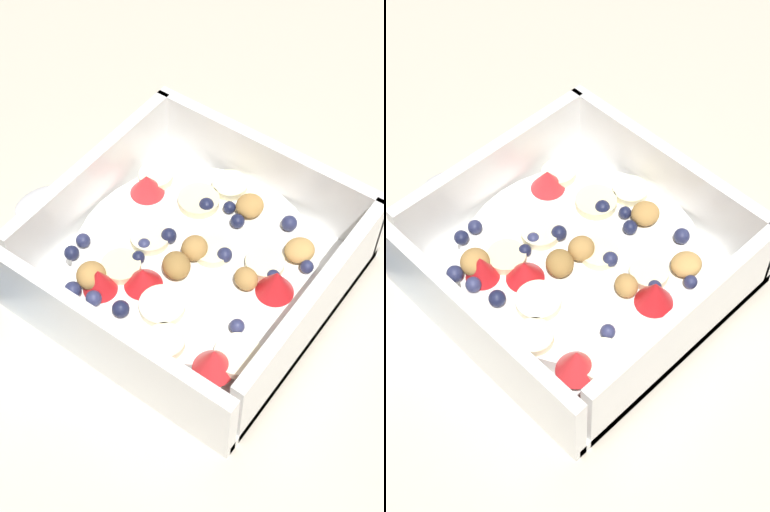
% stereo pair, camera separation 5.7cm
% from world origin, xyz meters
% --- Properties ---
extents(ground_plane, '(2.40, 2.40, 0.00)m').
position_xyz_m(ground_plane, '(0.00, 0.00, 0.00)').
color(ground_plane, beige).
extents(fruit_bowl, '(0.21, 0.21, 0.07)m').
position_xyz_m(fruit_bowl, '(0.01, 0.01, 0.02)').
color(fruit_bowl, white).
rests_on(fruit_bowl, ground).
extents(spoon, '(0.06, 0.17, 0.01)m').
position_xyz_m(spoon, '(0.15, -0.01, 0.00)').
color(spoon, silver).
rests_on(spoon, ground).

